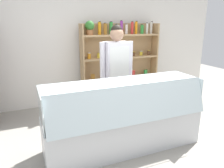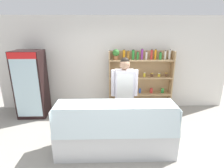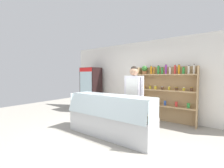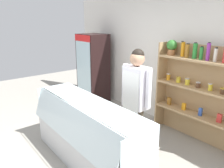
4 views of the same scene
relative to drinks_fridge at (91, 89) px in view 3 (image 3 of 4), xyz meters
The scene contains 6 objects.
ground_plane 2.98m from the drinks_fridge, 37.44° to the right, with size 12.00×12.00×0.00m, color gray.
back_wall 2.36m from the drinks_fridge, 13.53° to the left, with size 6.80×0.10×2.70m, color white.
drinks_fridge is the anchor object (origin of this frame).
shelving_unit 2.99m from the drinks_fridge, ahead, with size 1.80×0.29×1.83m.
deli_display_case 2.80m from the drinks_fridge, 36.41° to the right, with size 2.25×0.71×1.01m.
shop_clerk 2.59m from the drinks_fridge, 18.79° to the right, with size 0.60×0.25×1.75m.
Camera 3 is at (2.15, -2.83, 1.49)m, focal length 24.00 mm.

